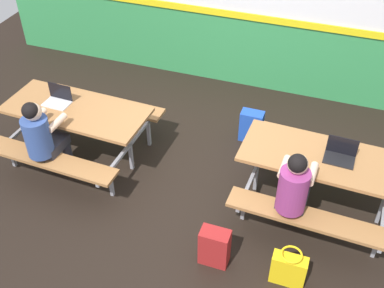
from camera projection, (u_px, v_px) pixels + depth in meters
The scene contains 11 objects.
ground_plane at pixel (187, 189), 5.71m from camera, with size 10.00×10.00×0.02m, color black.
accent_backdrop at pixel (247, 8), 6.78m from camera, with size 8.00×0.14×2.60m.
picnic_table_left at pixel (77, 120), 5.82m from camera, with size 1.81×1.62×0.74m.
picnic_table_right at pixel (322, 168), 5.14m from camera, with size 1.81×1.62×0.74m.
student_nearer at pixel (43, 136), 5.36m from camera, with size 0.37×0.53×1.21m.
student_further at pixel (294, 188), 4.71m from camera, with size 0.37×0.53×1.21m.
laptop_silver at pixel (58, 99), 5.79m from camera, with size 0.33×0.23×0.22m.
laptop_dark at pixel (340, 155), 4.99m from camera, with size 0.33×0.23×0.22m.
backpack_dark at pixel (215, 247), 4.76m from camera, with size 0.30×0.22×0.44m.
tote_bag_bright at pixel (289, 269), 4.58m from camera, with size 0.34×0.21×0.43m.
satchel_spare at pixel (251, 126), 6.31m from camera, with size 0.30×0.22×0.44m.
Camera 1 is at (1.41, -3.81, 4.05)m, focal length 44.10 mm.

